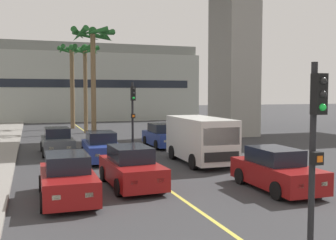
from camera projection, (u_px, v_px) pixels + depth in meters
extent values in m
cube|color=#DBCC4C|center=(115.00, 152.00, 24.43)|extent=(0.14, 56.00, 0.01)
cube|color=gray|center=(234.00, 47.00, 34.26)|extent=(2.80, 4.40, 15.11)
cube|color=#ADB2A8|center=(68.00, 87.00, 52.81)|extent=(34.18, 8.00, 8.74)
cube|color=gray|center=(68.00, 50.00, 52.47)|extent=(33.49, 7.20, 1.20)
cube|color=black|center=(71.00, 83.00, 48.99)|extent=(30.76, 0.04, 1.00)
cube|color=navy|center=(162.00, 138.00, 26.83)|extent=(1.72, 4.11, 0.80)
cube|color=black|center=(162.00, 128.00, 26.93)|extent=(1.41, 2.06, 0.60)
cube|color=#F2EDCC|center=(180.00, 141.00, 25.09)|extent=(0.24, 0.08, 0.14)
cube|color=#F2EDCC|center=(166.00, 141.00, 24.78)|extent=(0.24, 0.08, 0.14)
cylinder|color=black|center=(180.00, 144.00, 25.92)|extent=(0.22, 0.64, 0.64)
cylinder|color=black|center=(157.00, 145.00, 25.38)|extent=(0.22, 0.64, 0.64)
cylinder|color=black|center=(167.00, 140.00, 28.31)|extent=(0.22, 0.64, 0.64)
cylinder|color=black|center=(146.00, 140.00, 27.78)|extent=(0.22, 0.64, 0.64)
cube|color=maroon|center=(276.00, 174.00, 14.91)|extent=(1.74, 4.12, 0.80)
cube|color=black|center=(274.00, 156.00, 15.01)|extent=(1.41, 2.06, 0.60)
cube|color=#F2EDCC|center=(324.00, 184.00, 13.16)|extent=(0.24, 0.08, 0.14)
cube|color=#F2EDCC|center=(300.00, 186.00, 12.86)|extent=(0.24, 0.08, 0.14)
cylinder|color=black|center=(317.00, 187.00, 13.99)|extent=(0.23, 0.64, 0.64)
cylinder|color=black|center=(277.00, 191.00, 13.47)|extent=(0.23, 0.64, 0.64)
cylinder|color=black|center=(275.00, 173.00, 16.39)|extent=(0.23, 0.64, 0.64)
cylinder|color=black|center=(240.00, 176.00, 15.88)|extent=(0.23, 0.64, 0.64)
cube|color=#4C5156|center=(57.00, 144.00, 23.70)|extent=(1.76, 4.12, 0.80)
cube|color=black|center=(57.00, 133.00, 23.79)|extent=(1.42, 2.07, 0.60)
cube|color=#F2EDCC|center=(69.00, 147.00, 21.97)|extent=(0.24, 0.08, 0.14)
cube|color=#F2EDCC|center=(51.00, 148.00, 21.65)|extent=(0.24, 0.08, 0.14)
cylinder|color=black|center=(74.00, 151.00, 22.80)|extent=(0.23, 0.64, 0.64)
cylinder|color=black|center=(44.00, 152.00, 22.25)|extent=(0.23, 0.64, 0.64)
cylinder|color=black|center=(69.00, 145.00, 25.18)|extent=(0.23, 0.64, 0.64)
cylinder|color=black|center=(42.00, 147.00, 24.63)|extent=(0.23, 0.64, 0.64)
cube|color=maroon|center=(68.00, 183.00, 13.50)|extent=(1.74, 4.12, 0.80)
cube|color=black|center=(67.00, 162.00, 13.60)|extent=(1.41, 2.06, 0.60)
cube|color=#F2EDCC|center=(89.00, 195.00, 11.74)|extent=(0.24, 0.08, 0.14)
cube|color=#F2EDCC|center=(56.00, 197.00, 11.45)|extent=(0.24, 0.08, 0.14)
cylinder|color=black|center=(97.00, 198.00, 12.57)|extent=(0.23, 0.64, 0.64)
cylinder|color=black|center=(44.00, 202.00, 12.06)|extent=(0.23, 0.64, 0.64)
cylinder|color=black|center=(87.00, 181.00, 14.98)|extent=(0.23, 0.64, 0.64)
cylinder|color=black|center=(42.00, 184.00, 14.46)|extent=(0.23, 0.64, 0.64)
cube|color=navy|center=(101.00, 150.00, 21.23)|extent=(1.83, 4.15, 0.80)
cube|color=black|center=(101.00, 137.00, 21.33)|extent=(1.46, 2.09, 0.60)
cube|color=#F2EDCC|center=(117.00, 154.00, 19.45)|extent=(0.24, 0.09, 0.14)
cube|color=#F2EDCC|center=(97.00, 155.00, 19.18)|extent=(0.24, 0.09, 0.14)
cylinder|color=black|center=(121.00, 158.00, 20.28)|extent=(0.24, 0.65, 0.64)
cylinder|color=black|center=(89.00, 160.00, 19.80)|extent=(0.24, 0.65, 0.64)
cylinder|color=black|center=(113.00, 151.00, 22.70)|extent=(0.24, 0.65, 0.64)
cylinder|color=black|center=(84.00, 152.00, 22.22)|extent=(0.24, 0.65, 0.64)
cube|color=maroon|center=(131.00, 172.00, 15.41)|extent=(1.83, 4.15, 0.80)
cube|color=black|center=(130.00, 154.00, 15.50)|extent=(1.46, 2.09, 0.60)
cube|color=#F2EDCC|center=(160.00, 180.00, 13.70)|extent=(0.24, 0.09, 0.14)
cube|color=#F2EDCC|center=(134.00, 182.00, 13.36)|extent=(0.24, 0.09, 0.14)
cylinder|color=black|center=(162.00, 184.00, 14.53)|extent=(0.24, 0.65, 0.64)
cylinder|color=black|center=(119.00, 187.00, 13.95)|extent=(0.24, 0.65, 0.64)
cylinder|color=black|center=(142.00, 171.00, 16.90)|extent=(0.24, 0.65, 0.64)
cylinder|color=black|center=(104.00, 174.00, 16.32)|extent=(0.24, 0.65, 0.64)
cube|color=silver|center=(200.00, 138.00, 20.52)|extent=(2.12, 5.25, 2.10)
cube|color=black|center=(221.00, 136.00, 18.07)|extent=(1.80, 0.12, 0.80)
cube|color=black|center=(222.00, 157.00, 18.07)|extent=(1.70, 0.10, 0.44)
cylinder|color=black|center=(230.00, 160.00, 19.39)|extent=(0.28, 0.77, 0.76)
cylinder|color=black|center=(194.00, 162.00, 18.82)|extent=(0.28, 0.77, 0.76)
cylinder|color=black|center=(205.00, 151.00, 22.36)|extent=(0.28, 0.77, 0.76)
cylinder|color=black|center=(173.00, 152.00, 21.78)|extent=(0.28, 0.77, 0.76)
cylinder|color=black|center=(312.00, 173.00, 7.59)|extent=(0.12, 0.12, 4.20)
cube|color=black|center=(319.00, 94.00, 7.35)|extent=(0.24, 0.20, 0.76)
sphere|color=black|center=(323.00, 81.00, 7.24)|extent=(0.14, 0.14, 0.14)
sphere|color=black|center=(323.00, 94.00, 7.26)|extent=(0.14, 0.14, 0.14)
sphere|color=#19D83F|center=(322.00, 107.00, 7.28)|extent=(0.14, 0.14, 0.14)
cube|color=black|center=(317.00, 158.00, 7.45)|extent=(0.20, 0.16, 0.24)
cube|color=orange|center=(320.00, 159.00, 7.38)|extent=(0.12, 0.03, 0.12)
cylinder|color=black|center=(133.00, 121.00, 21.44)|extent=(0.12, 0.12, 4.20)
cube|color=black|center=(133.00, 93.00, 21.20)|extent=(0.24, 0.20, 0.76)
sphere|color=black|center=(134.00, 89.00, 21.09)|extent=(0.14, 0.14, 0.14)
sphere|color=black|center=(134.00, 93.00, 21.11)|extent=(0.14, 0.14, 0.14)
sphere|color=#19D83F|center=(134.00, 98.00, 21.13)|extent=(0.14, 0.14, 0.14)
cube|color=black|center=(133.00, 116.00, 21.30)|extent=(0.20, 0.16, 0.24)
cube|color=orange|center=(133.00, 116.00, 21.23)|extent=(0.12, 0.03, 0.12)
cylinder|color=brown|center=(85.00, 91.00, 35.90)|extent=(0.36, 0.36, 7.54)
sphere|color=#236028|center=(85.00, 47.00, 35.64)|extent=(0.60, 0.60, 0.60)
cone|color=#236028|center=(95.00, 51.00, 35.87)|extent=(0.61, 1.86, 1.01)
cone|color=#236028|center=(90.00, 51.00, 36.50)|extent=(1.74, 1.44, 0.89)
cone|color=#236028|center=(79.00, 51.00, 36.23)|extent=(1.81, 1.31, 0.89)
cone|color=#236028|center=(75.00, 49.00, 35.41)|extent=(0.55, 1.86, 0.83)
cone|color=#236028|center=(82.00, 50.00, 34.77)|extent=(1.84, 1.15, 1.03)
cone|color=#236028|center=(90.00, 51.00, 34.99)|extent=(1.85, 1.09, 1.08)
cylinder|color=brown|center=(93.00, 88.00, 29.08)|extent=(0.36, 0.36, 7.96)
sphere|color=#236028|center=(93.00, 31.00, 28.80)|extent=(0.60, 0.60, 0.60)
cone|color=#236028|center=(107.00, 37.00, 29.27)|extent=(0.66, 2.17, 1.11)
cone|color=#236028|center=(102.00, 37.00, 29.75)|extent=(1.79, 1.85, 1.06)
cone|color=#236028|center=(86.00, 36.00, 29.66)|extent=(2.18, 1.07, 0.90)
cone|color=#236028|center=(79.00, 34.00, 28.95)|extent=(1.35, 2.12, 0.84)
cone|color=#236028|center=(80.00, 35.00, 28.15)|extent=(1.18, 2.15, 1.10)
cone|color=#236028|center=(93.00, 32.00, 27.79)|extent=(2.19, 0.68, 0.88)
cone|color=#236028|center=(105.00, 33.00, 28.38)|extent=(1.80, 1.86, 0.86)
cylinder|color=brown|center=(72.00, 89.00, 40.66)|extent=(0.44, 0.44, 8.10)
sphere|color=#236028|center=(72.00, 47.00, 40.37)|extent=(0.60, 0.60, 0.60)
cone|color=#236028|center=(82.00, 51.00, 40.80)|extent=(0.60, 2.10, 1.04)
cone|color=#236028|center=(76.00, 51.00, 41.39)|extent=(2.03, 1.39, 0.93)
cone|color=#236028|center=(67.00, 51.00, 41.15)|extent=(2.08, 1.21, 1.02)
cone|color=#236028|center=(61.00, 50.00, 39.96)|extent=(0.66, 2.11, 0.96)
cone|color=#236028|center=(67.00, 49.00, 39.40)|extent=(2.01, 1.45, 0.97)
cone|color=#236028|center=(78.00, 50.00, 39.75)|extent=(2.00, 1.45, 1.02)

